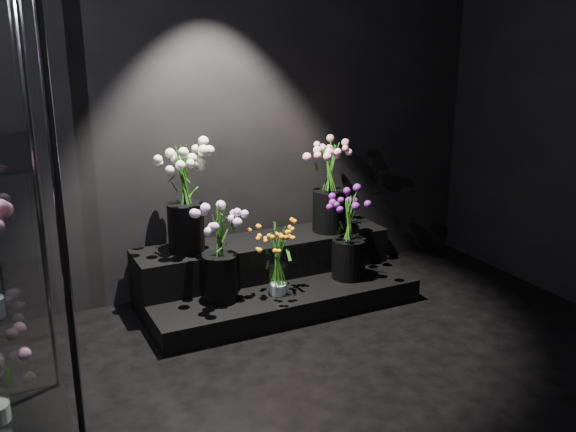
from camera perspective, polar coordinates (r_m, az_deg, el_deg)
floor at (r=3.38m, az=8.90°, el=-17.62°), size 4.00×4.00×0.00m
wall_back at (r=4.59m, az=-4.86°, el=10.44°), size 4.00×0.00×4.00m
display_riser at (r=4.60m, az=-1.57°, el=-5.32°), size 1.87×0.83×0.41m
bouquet_orange_bells at (r=4.24m, az=-0.89°, el=-3.79°), size 0.30×0.30×0.49m
bouquet_lilac at (r=4.14m, az=-6.12°, el=-2.53°), size 0.49×0.49×0.64m
bouquet_purple at (r=4.52m, az=5.49°, el=-1.53°), size 0.35×0.35×0.62m
bouquet_cream_roses at (r=4.31m, az=-9.21°, el=2.49°), size 0.47×0.47×0.74m
bouquet_pink_roses at (r=4.70m, az=3.72°, el=3.22°), size 0.46×0.46×0.68m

